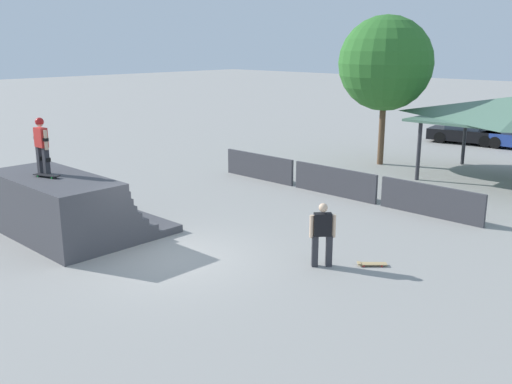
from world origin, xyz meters
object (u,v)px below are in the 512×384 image
(skateboard_on_deck, at_px, (47,175))
(skateboard_on_ground, at_px, (371,264))
(skater_on_deck, at_px, (41,142))
(parked_car_black, at_px, (465,133))
(tree_beside_pavilion, at_px, (385,64))
(bystander_walking, at_px, (322,232))

(skateboard_on_deck, height_order, skateboard_on_ground, skateboard_on_deck)
(skater_on_deck, distance_m, parked_car_black, 24.11)
(parked_car_black, bearing_deg, skateboard_on_deck, -104.00)
(skateboard_on_ground, bearing_deg, skater_on_deck, -15.30)
(skater_on_deck, xyz_separation_m, skateboard_on_deck, (0.50, -0.16, -0.89))
(skateboard_on_deck, xyz_separation_m, skateboard_on_ground, (7.90, 4.55, -1.82))
(skateboard_on_deck, bearing_deg, skater_on_deck, 143.21)
(skater_on_deck, bearing_deg, parked_car_black, 82.60)
(skateboard_on_deck, distance_m, tree_beside_pavilion, 16.02)
(skateboard_on_ground, bearing_deg, bystander_walking, 0.94)
(tree_beside_pavilion, height_order, parked_car_black, tree_beside_pavilion)
(skateboard_on_deck, relative_size, tree_beside_pavilion, 0.13)
(bystander_walking, bearing_deg, tree_beside_pavilion, -110.91)
(bystander_walking, distance_m, parked_car_black, 21.08)
(skateboard_on_ground, relative_size, parked_car_black, 0.16)
(tree_beside_pavilion, xyz_separation_m, parked_car_black, (0.40, 8.34, -4.02))
(skateboard_on_ground, distance_m, tree_beside_pavilion, 13.78)
(skater_on_deck, height_order, skateboard_on_ground, skater_on_deck)
(skater_on_deck, relative_size, parked_car_black, 0.39)
(parked_car_black, bearing_deg, bystander_walking, -85.42)
(skater_on_deck, height_order, parked_car_black, skater_on_deck)
(bystander_walking, bearing_deg, parked_car_black, -121.67)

